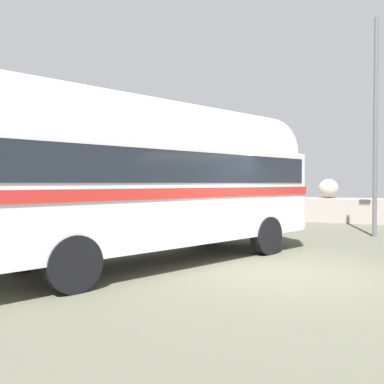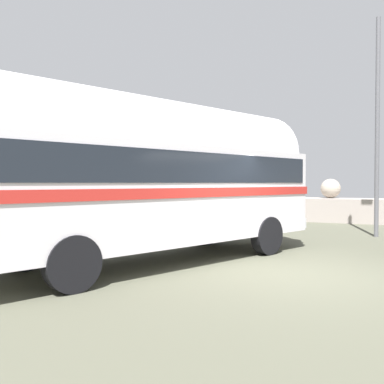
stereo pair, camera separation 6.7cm
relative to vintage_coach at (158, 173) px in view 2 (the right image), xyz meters
name	(u,v)px [view 2 (the right image)]	position (x,y,z in m)	size (l,w,h in m)	color
ground	(293,274)	(3.04, 0.03, -2.04)	(32.00, 26.00, 0.02)	#4E4F3F
breakwater	(336,204)	(2.96, 11.81, -1.24)	(31.36, 2.46, 2.50)	gray
vintage_coach	(158,173)	(0.00, 0.00, 0.00)	(5.67, 8.81, 3.70)	black
lamp_post	(380,115)	(4.69, 6.75, 2.02)	(0.85, 0.77, 7.31)	#5B5B60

